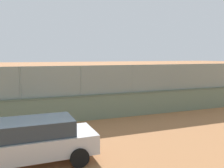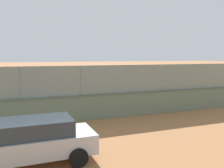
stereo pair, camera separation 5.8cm
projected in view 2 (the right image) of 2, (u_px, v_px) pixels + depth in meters
The scene contains 8 objects.
ground_plane at pixel (80, 93), 23.08m from camera, with size 260.00×260.00×0.00m, color #A36B42.
perimeter_wall at pixel (108, 106), 13.82m from camera, with size 22.08×0.57×1.41m.
fence_panel_on_wall at pixel (107, 80), 13.65m from camera, with size 21.71×0.17×1.62m.
player_foreground_swinging at pixel (46, 85), 22.36m from camera, with size 1.17×0.71×1.51m.
player_at_service_line at pixel (133, 89), 18.71m from camera, with size 0.78×1.02×1.63m.
player_near_wall_returning at pixel (153, 84), 21.82m from camera, with size 0.77×1.10×1.69m.
sports_ball at pixel (58, 83), 20.36m from camera, with size 0.18×0.18×0.18m, color #3399D8.
parked_car_silver at pixel (30, 141), 7.89m from camera, with size 4.37×1.91×1.48m.
Camera 2 is at (5.31, 22.41, 3.53)m, focal length 38.69 mm.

